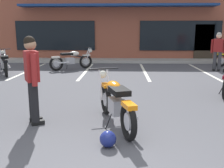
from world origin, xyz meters
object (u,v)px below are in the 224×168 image
at_px(motorcycle_red_sportbike, 5,63).
at_px(helmet_on_pavement, 108,139).
at_px(person_in_shorts_foreground, 218,49).
at_px(person_in_black_shirt, 32,75).
at_px(motorcycle_blue_standard, 72,59).
at_px(motorcycle_foreground_classic, 115,101).

distance_m(motorcycle_red_sportbike, helmet_on_pavement, 8.10).
bearing_deg(motorcycle_red_sportbike, person_in_shorts_foreground, 7.69).
bearing_deg(person_in_shorts_foreground, person_in_black_shirt, -130.41).
relative_size(motorcycle_blue_standard, helmet_on_pavement, 7.05).
relative_size(motorcycle_blue_standard, person_in_shorts_foreground, 1.09).
relative_size(motorcycle_foreground_classic, person_in_shorts_foreground, 1.22).
xyz_separation_m(motorcycle_blue_standard, person_in_black_shirt, (0.62, -7.02, 0.49)).
relative_size(motorcycle_red_sportbike, person_in_black_shirt, 1.15).
bearing_deg(motorcycle_foreground_classic, person_in_shorts_foreground, 58.05).
bearing_deg(person_in_shorts_foreground, motorcycle_blue_standard, 178.88).
bearing_deg(motorcycle_red_sportbike, motorcycle_foreground_classic, -50.45).
height_order(motorcycle_blue_standard, helmet_on_pavement, motorcycle_blue_standard).
bearing_deg(motorcycle_blue_standard, person_in_black_shirt, -84.98).
bearing_deg(motorcycle_blue_standard, person_in_shorts_foreground, -1.12).
xyz_separation_m(motorcycle_blue_standard, helmet_on_pavement, (2.09, -8.00, -0.33)).
bearing_deg(helmet_on_pavement, motorcycle_blue_standard, 104.66).
xyz_separation_m(motorcycle_foreground_classic, person_in_black_shirt, (-1.56, 0.01, 0.49)).
distance_m(person_in_black_shirt, person_in_shorts_foreground, 9.05).
bearing_deg(motorcycle_blue_standard, motorcycle_red_sportbike, -151.95).
relative_size(motorcycle_red_sportbike, motorcycle_blue_standard, 1.05).
height_order(motorcycle_red_sportbike, person_in_black_shirt, person_in_black_shirt).
height_order(motorcycle_foreground_classic, helmet_on_pavement, motorcycle_foreground_classic).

